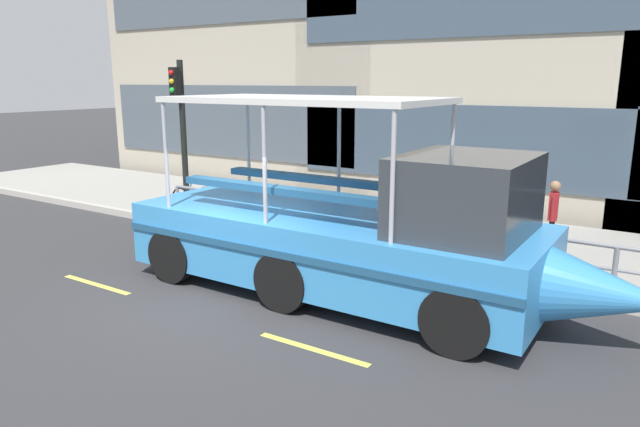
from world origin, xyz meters
The scene contains 9 objects.
ground_plane centered at (0.00, 0.00, 0.00)m, with size 120.00×120.00×0.00m, color #333335.
sidewalk centered at (0.00, 5.60, 0.09)m, with size 32.00×4.80×0.18m, color #99968E.
curb_edge centered at (0.00, 3.11, 0.09)m, with size 32.00×0.18×0.18m, color #B2ADA3.
lane_centreline centered at (0.00, -0.76, 0.00)m, with size 25.80×0.12×0.01m.
curb_guardrail centered at (1.38, 3.45, 0.73)m, with size 12.17×0.09×0.83m.
traffic_light_pole centered at (-4.97, 4.00, 2.62)m, with size 0.24×0.46×4.02m.
leaned_bicycle centered at (-4.30, 3.71, 0.56)m, with size 1.74×0.46×0.96m.
duck_tour_boat centered at (1.94, 1.33, 1.10)m, with size 9.10×2.68×3.40m.
pedestrian_near_bow centered at (4.36, 4.98, 1.12)m, with size 0.21×0.45×1.56m.
Camera 1 is at (6.50, -6.93, 3.68)m, focal length 32.24 mm.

